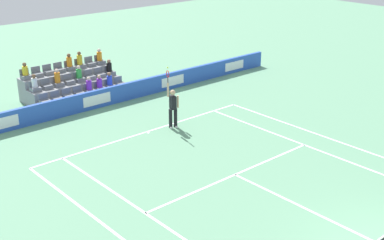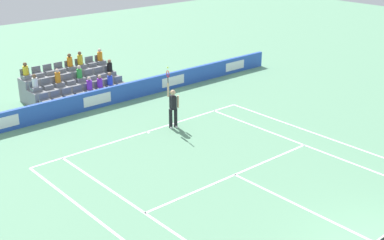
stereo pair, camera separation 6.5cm
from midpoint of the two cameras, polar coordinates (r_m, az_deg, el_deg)
line_baseline at (r=23.32m, az=-5.06°, el=-1.29°), size 10.97×0.10×0.01m
line_service at (r=19.54m, az=4.61°, el=-5.93°), size 8.23×0.10×0.01m
line_centre_service at (r=17.75m, az=12.10°, el=-9.37°), size 0.10×6.40×0.01m
line_singles_sideline_left at (r=16.86m, az=-4.27°, el=-10.68°), size 0.10×11.89×0.01m
line_singles_sideline_right at (r=22.17m, az=12.94°, el=-3.01°), size 0.10×11.89×0.01m
line_doubles_sideline_left at (r=16.22m, az=-8.22°, el=-12.28°), size 0.10×11.89×0.01m
line_doubles_sideline_right at (r=23.22m, az=14.96°, el=-2.06°), size 0.10×11.89×0.01m
line_centre_mark at (r=23.24m, az=-4.91°, el=-1.36°), size 0.10×0.20×0.01m
sponsor_barrier at (r=26.44m, az=-10.47°, el=2.24°), size 24.20×0.22×0.91m
tennis_player at (r=23.39m, az=-2.18°, el=1.44°), size 0.51×0.42×2.85m
stadium_stand at (r=28.34m, az=-12.90°, el=3.57°), size 4.96×2.85×2.17m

